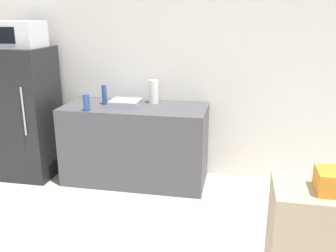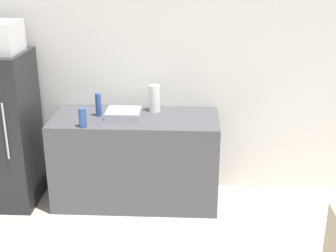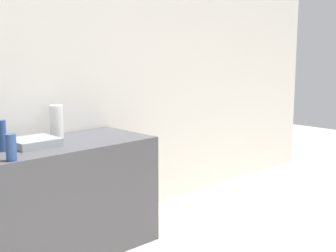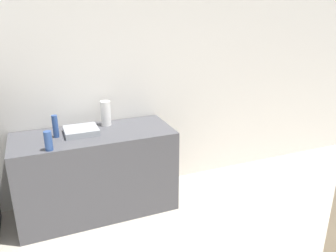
# 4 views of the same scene
# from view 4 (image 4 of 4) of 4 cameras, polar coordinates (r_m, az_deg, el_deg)

# --- Properties ---
(wall_back) EXTENTS (8.00, 0.06, 2.60)m
(wall_back) POSITION_cam_4_polar(r_m,az_deg,el_deg) (3.74, -12.52, 6.54)
(wall_back) COLOR white
(wall_back) RESTS_ON ground_plane
(counter) EXTENTS (1.64, 0.69, 0.91)m
(counter) POSITION_cam_4_polar(r_m,az_deg,el_deg) (3.65, -12.30, -7.93)
(counter) COLOR #4C4C51
(counter) RESTS_ON ground_plane
(sink_basin) EXTENTS (0.34, 0.31, 0.06)m
(sink_basin) POSITION_cam_4_polar(r_m,az_deg,el_deg) (3.49, -14.89, -0.79)
(sink_basin) COLOR #9EA3A8
(sink_basin) RESTS_ON counter
(bottle_tall) EXTENTS (0.06, 0.06, 0.23)m
(bottle_tall) POSITION_cam_4_polar(r_m,az_deg,el_deg) (3.43, -19.03, -0.05)
(bottle_tall) COLOR #2D4C8C
(bottle_tall) RESTS_ON counter
(bottle_short) EXTENTS (0.07, 0.07, 0.18)m
(bottle_short) POSITION_cam_4_polar(r_m,az_deg,el_deg) (3.14, -20.12, -2.44)
(bottle_short) COLOR #2D4C8C
(bottle_short) RESTS_ON counter
(paper_towel_roll) EXTENTS (0.11, 0.11, 0.27)m
(paper_towel_roll) POSITION_cam_4_polar(r_m,az_deg,el_deg) (3.65, -10.80, 2.19)
(paper_towel_roll) COLOR white
(paper_towel_roll) RESTS_ON counter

